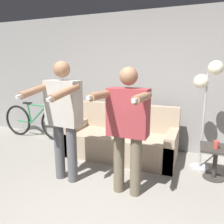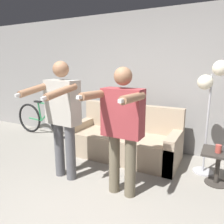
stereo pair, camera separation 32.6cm
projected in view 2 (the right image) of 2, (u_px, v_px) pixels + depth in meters
wall_back at (153, 82)px, 4.12m from camera, size 10.00×0.05×2.60m
couch at (125, 141)px, 3.91m from camera, size 1.92×0.80×0.91m
person_left at (62, 113)px, 3.03m from camera, size 0.59×0.70×1.68m
person_right at (122, 123)px, 2.62m from camera, size 0.57×0.68×1.61m
cat at (133, 100)px, 3.99m from camera, size 0.45×0.15×0.18m
floor_lamp at (212, 86)px, 3.09m from camera, size 0.40×0.30×1.69m
side_table at (218, 161)px, 2.99m from camera, size 0.43×0.43×0.48m
cup at (218, 149)px, 2.91m from camera, size 0.08×0.08×0.11m
bicycle at (45, 120)px, 5.06m from camera, size 1.74×0.07×0.80m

